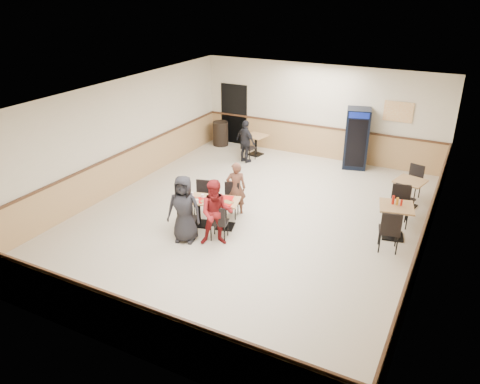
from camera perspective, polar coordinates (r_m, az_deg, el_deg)
The scene contains 20 objects.
ground at distance 11.52m, azimuth 1.35°, elevation -3.19°, with size 10.00×10.00×0.00m, color beige.
room_shell at distance 12.95m, azimuth 13.47°, elevation 2.15°, with size 10.00×10.00×10.00m.
main_table at distance 10.99m, azimuth -3.45°, elevation -2.00°, with size 1.40×0.95×0.68m.
main_chairs at distance 11.01m, azimuth -3.68°, elevation -2.08°, with size 1.48×1.74×0.87m.
diner_woman_left at distance 10.30m, azimuth -6.84°, elevation -2.08°, with size 0.75×0.49×1.54m, color black.
diner_woman_right at distance 10.11m, azimuth -2.90°, elevation -2.57°, with size 0.73×0.57×1.51m, color maroon.
diner_man_opposite at distance 11.48m, azimuth -0.49°, elevation 0.47°, with size 0.49×0.32×1.35m, color brown.
lone_diner at distance 14.85m, azimuth 0.68°, elevation 6.17°, with size 0.81×0.34×1.37m, color black.
tabletop_clutter at distance 10.82m, azimuth -3.50°, elevation -0.95°, with size 1.14×0.78×0.12m.
side_table_near at distance 11.03m, azimuth 18.39°, elevation -2.82°, with size 0.88×0.88×0.78m.
side_table_near_chair_south at distance 10.48m, azimuth 17.76°, elevation -4.36°, with size 0.46×0.46×0.99m, color black, non-canonical shape.
side_table_near_chair_north at distance 11.60m, azimuth 18.92°, elevation -1.65°, with size 0.46×0.46×0.99m, color black, non-canonical shape.
side_table_far at distance 12.63m, azimuth 19.90°, elevation 0.31°, with size 0.83×0.83×0.73m.
side_table_far_chair_south at distance 12.11m, azimuth 19.46°, elevation -0.80°, with size 0.43×0.43×0.93m, color black, non-canonical shape.
side_table_far_chair_north at distance 13.18m, azimuth 20.28°, elevation 1.14°, with size 0.43×0.43×0.93m, color black, non-canonical shape.
condiment_caddy at distance 10.93m, azimuth 18.52°, elevation -1.04°, with size 0.23×0.06×0.20m.
back_table at distance 15.59m, azimuth 1.95°, elevation 6.14°, with size 0.75×0.75×0.68m.
back_table_chair_lone at distance 15.13m, azimuth 1.06°, elevation 5.49°, with size 0.40×0.40×0.86m, color black, non-canonical shape.
pepsi_cooler at distance 14.81m, azimuth 14.01°, elevation 6.35°, with size 0.85×0.85×1.85m.
trash_bin at distance 16.57m, azimuth -2.38°, elevation 7.14°, with size 0.54×0.54×0.85m, color black.
Camera 1 is at (4.42, -9.20, 5.33)m, focal length 35.00 mm.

